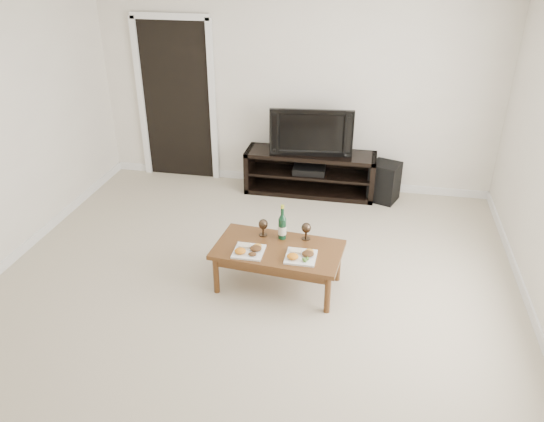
{
  "coord_description": "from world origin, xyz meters",
  "views": [
    {
      "loc": [
        0.98,
        -3.67,
        2.98
      ],
      "look_at": [
        0.14,
        0.58,
        0.7
      ],
      "focal_mm": 35.0,
      "sensor_mm": 36.0,
      "label": 1
    }
  ],
  "objects_px": {
    "subwoofer": "(384,182)",
    "media_console": "(310,173)",
    "television": "(311,130)",
    "coffee_table": "(278,267)"
  },
  "relations": [
    {
      "from": "subwoofer",
      "to": "coffee_table",
      "type": "bearing_deg",
      "value": -94.97
    },
    {
      "from": "subwoofer",
      "to": "coffee_table",
      "type": "relative_size",
      "value": 0.42
    },
    {
      "from": "television",
      "to": "media_console",
      "type": "bearing_deg",
      "value": 0.0
    },
    {
      "from": "media_console",
      "to": "coffee_table",
      "type": "distance_m",
      "value": 2.1
    },
    {
      "from": "subwoofer",
      "to": "coffee_table",
      "type": "xyz_separation_m",
      "value": [
        -0.95,
        -2.06,
        -0.03
      ]
    },
    {
      "from": "subwoofer",
      "to": "television",
      "type": "bearing_deg",
      "value": -162.09
    },
    {
      "from": "coffee_table",
      "to": "subwoofer",
      "type": "bearing_deg",
      "value": 65.18
    },
    {
      "from": "subwoofer",
      "to": "media_console",
      "type": "bearing_deg",
      "value": -162.09
    },
    {
      "from": "media_console",
      "to": "subwoofer",
      "type": "bearing_deg",
      "value": -1.94
    },
    {
      "from": "subwoofer",
      "to": "coffee_table",
      "type": "distance_m",
      "value": 2.27
    }
  ]
}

